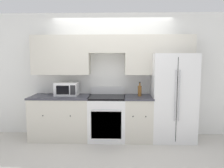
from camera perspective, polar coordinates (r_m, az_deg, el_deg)
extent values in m
plane|color=beige|center=(4.37, -0.14, -15.47)|extent=(12.00, 12.00, 0.00)
cube|color=white|center=(4.72, 0.14, 2.44)|extent=(8.00, 0.06, 2.60)
cube|color=beige|center=(4.67, -13.12, 7.36)|extent=(1.18, 0.33, 0.80)
cube|color=beige|center=(4.53, -1.25, 10.34)|extent=(0.73, 0.33, 0.36)
cube|color=beige|center=(4.59, 12.18, 7.40)|extent=(1.39, 0.33, 0.80)
cube|color=beige|center=(4.68, -13.20, -8.64)|extent=(1.18, 0.62, 0.85)
cube|color=#383842|center=(4.59, -13.34, -3.27)|extent=(1.21, 0.64, 0.03)
sphere|color=black|center=(4.45, -17.61, -7.89)|extent=(0.03, 0.03, 0.03)
sphere|color=black|center=(4.30, -10.84, -8.18)|extent=(0.03, 0.03, 0.03)
cube|color=beige|center=(4.54, 6.79, -8.98)|extent=(0.54, 0.62, 0.85)
cube|color=#383842|center=(4.44, 6.87, -3.45)|extent=(0.56, 0.64, 0.03)
sphere|color=black|center=(4.21, 5.51, -8.43)|extent=(0.03, 0.03, 0.03)
sphere|color=black|center=(4.23, 8.82, -8.40)|extent=(0.03, 0.03, 0.03)
cube|color=white|center=(4.53, -1.31, -9.00)|extent=(0.73, 0.62, 0.85)
cube|color=black|center=(4.25, -1.53, -10.65)|extent=(0.58, 0.01, 0.54)
cube|color=black|center=(4.43, -1.32, -3.46)|extent=(0.73, 0.62, 0.04)
cube|color=white|center=(4.69, -1.14, -1.66)|extent=(0.73, 0.04, 0.16)
cylinder|color=silver|center=(4.15, -1.57, -7.07)|extent=(0.58, 0.02, 0.02)
cube|color=white|center=(4.60, 15.48, -3.28)|extent=(0.85, 0.70, 1.75)
cube|color=black|center=(4.27, 16.57, -4.08)|extent=(0.01, 0.01, 1.61)
cylinder|color=#B7B7BC|center=(4.22, 16.24, -2.99)|extent=(0.02, 0.02, 0.96)
cylinder|color=#B7B7BC|center=(4.24, 17.16, -2.98)|extent=(0.02, 0.02, 0.96)
cube|color=white|center=(4.63, -11.71, -1.23)|extent=(0.47, 0.36, 0.27)
cube|color=black|center=(4.47, -12.78, -1.55)|extent=(0.26, 0.01, 0.17)
cube|color=#262628|center=(4.42, -10.21, -1.57)|extent=(0.10, 0.01, 0.19)
cylinder|color=brown|center=(4.45, 7.25, -1.84)|extent=(0.07, 0.07, 0.21)
cylinder|color=brown|center=(4.43, 7.27, -0.12)|extent=(0.03, 0.03, 0.06)
cylinder|color=black|center=(4.43, 7.28, 0.41)|extent=(0.04, 0.04, 0.02)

